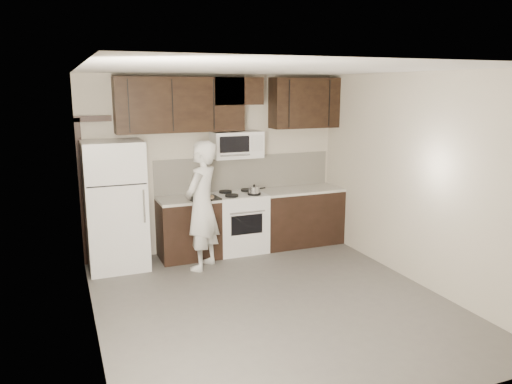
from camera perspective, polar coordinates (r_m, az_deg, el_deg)
floor at (r=6.09m, az=1.87°, el=-12.46°), size 4.50×4.50×0.00m
back_wall at (r=7.74m, az=-4.78°, el=3.26°), size 4.00×0.00×4.00m
ceiling at (r=5.54m, az=2.06°, el=13.86°), size 4.50×4.50×0.00m
counter_run at (r=7.84m, az=0.22°, el=-3.27°), size 2.95×0.64×0.91m
stove at (r=7.73m, az=-1.86°, el=-3.46°), size 0.76×0.66×0.94m
backsplash at (r=7.92m, az=-1.28°, el=2.25°), size 2.90×0.02×0.54m
upper_cabinets at (r=7.55m, az=-2.98°, el=10.18°), size 3.48×0.35×0.78m
microwave at (r=7.61m, az=-2.23°, el=5.43°), size 0.76×0.42×0.40m
refrigerator at (r=7.18m, az=-15.76°, el=-1.50°), size 0.80×0.76×1.80m
door_trim at (r=7.39m, az=-19.04°, el=1.43°), size 0.50×0.08×2.12m
saucepan at (r=7.54m, az=-0.20°, el=0.18°), size 0.29×0.17×0.16m
baking_tray at (r=7.28m, az=-5.93°, el=-0.75°), size 0.45×0.35×0.02m
pizza at (r=7.27m, az=-5.93°, el=-0.58°), size 0.31×0.31×0.02m
person at (r=6.93m, az=-6.22°, el=-1.56°), size 0.77×0.77×1.80m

